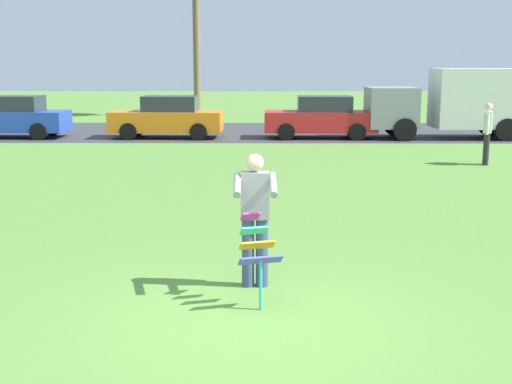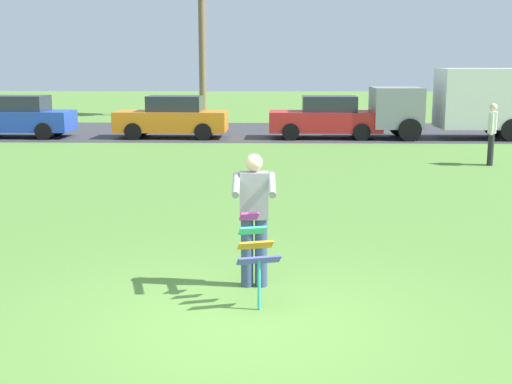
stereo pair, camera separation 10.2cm
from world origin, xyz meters
name	(u,v)px [view 1 (the left image)]	position (x,y,z in m)	size (l,w,h in m)	color
ground_plane	(247,324)	(0.00, 0.00, 0.00)	(120.00, 120.00, 0.00)	#568438
road_strip	(260,132)	(0.00, 20.95, 0.01)	(120.00, 8.00, 0.01)	#38383D
person_kite_flyer	(255,215)	(0.07, 1.28, 0.95)	(0.54, 0.66, 1.73)	#384772
kite_held	(257,247)	(0.10, 0.61, 0.71)	(0.53, 0.70, 1.08)	#D83399
parked_car_blue	(12,118)	(-9.45, 18.55, 0.77)	(4.22, 1.88, 1.60)	#2347B7
parked_car_orange	(167,118)	(-3.51, 18.55, 0.77)	(4.23, 1.90, 1.60)	orange
parked_car_red	(321,118)	(2.32, 18.55, 0.77)	(4.22, 1.88, 1.60)	red
parked_truck_grey_van	(468,101)	(7.82, 18.55, 1.41)	(6.71, 2.15, 2.62)	gray
person_walker_near	(487,132)	(6.43, 11.88, 0.93)	(0.33, 0.54, 1.73)	#26262B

